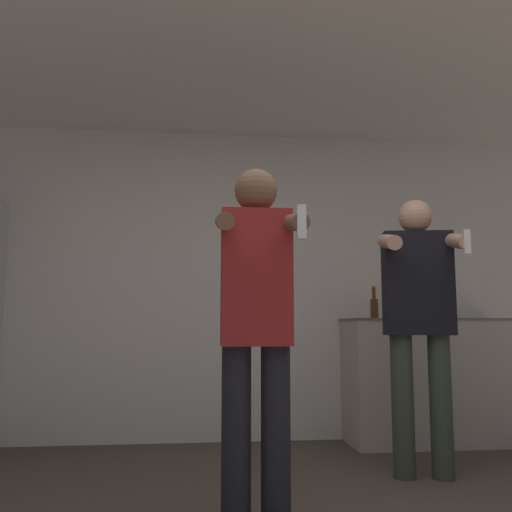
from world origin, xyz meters
name	(u,v)px	position (x,y,z in m)	size (l,w,h in m)	color
wall_back	(260,284)	(0.00, 2.66, 1.27)	(7.00, 0.06, 2.55)	silver
ceiling_slab	(286,64)	(0.00, 1.32, 2.57)	(7.00, 3.15, 0.05)	silver
counter	(430,380)	(1.33, 2.37, 0.49)	(1.35, 0.55, 0.98)	#BCB29E
bottle_dark_rum	(374,306)	(0.87, 2.33, 1.08)	(0.06, 0.06, 0.27)	#563314
bottle_brown_liquor	(399,306)	(1.08, 2.33, 1.08)	(0.07, 0.07, 0.26)	maroon
bottle_clear_vodka	(429,305)	(1.33, 2.33, 1.09)	(0.08, 0.08, 0.27)	maroon
person_woman_foreground	(256,323)	(-0.28, 0.52, 0.94)	(0.39, 0.50, 1.66)	black
person_man_side	(419,312)	(0.85, 1.38, 1.01)	(0.56, 0.59, 1.73)	#38422D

